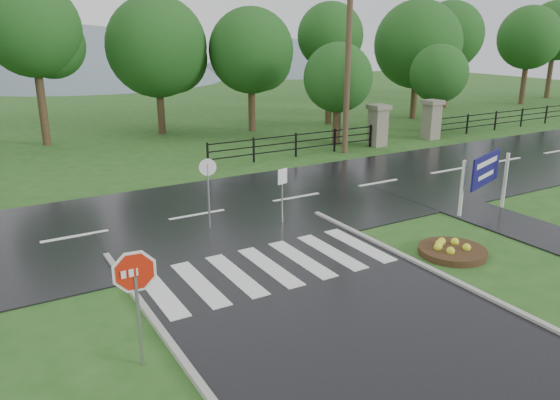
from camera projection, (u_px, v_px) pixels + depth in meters
ground at (399, 363)px, 10.40m from camera, size 120.00×120.00×0.00m
main_road at (197, 216)px, 18.61m from camera, size 90.00×8.00×0.04m
walkway at (511, 224)px, 17.81m from camera, size 2.20×11.00×0.04m
crosswalk at (269, 267)px, 14.49m from camera, size 6.50×2.80×0.02m
pillar_west at (378, 124)px, 29.51m from camera, size 1.00×1.00×2.24m
pillar_east at (432, 119)px, 31.45m from camera, size 1.00×1.00×2.24m
fence_west at (296, 142)px, 27.09m from camera, size 9.58×0.08×1.20m
fence_east at (546, 113)px, 36.80m from camera, size 20.58×0.08×1.20m
hills at (64, 206)px, 70.13m from camera, size 102.00×48.00×48.00m
treeline at (118, 143)px, 30.60m from camera, size 83.20×5.20×10.00m
stop_sign at (135, 281)px, 9.84m from camera, size 1.09×0.15×2.47m
estate_billboard at (486, 172)px, 18.58m from camera, size 2.30×0.86×2.08m
flower_bed at (452, 250)px, 15.37m from camera, size 1.89×1.89×0.38m
reg_sign_small at (282, 184)px, 17.50m from camera, size 0.40×0.13×1.85m
reg_sign_round at (208, 186)px, 16.90m from camera, size 0.52×0.19×2.31m
utility_pole_east at (348, 64)px, 26.86m from camera, size 1.57×0.29×8.79m
entrance_tree_left at (338, 78)px, 29.20m from camera, size 3.71×3.71×5.48m
entrance_tree_right at (439, 74)px, 32.89m from camera, size 3.49×3.49×5.30m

